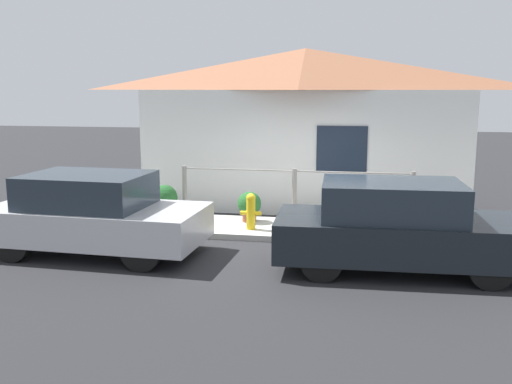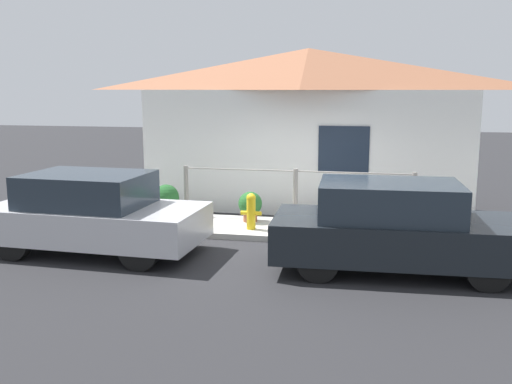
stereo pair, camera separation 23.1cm
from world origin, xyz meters
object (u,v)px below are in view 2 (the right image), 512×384
car_right (396,228)px  potted_plant_by_fence (166,199)px  potted_plant_near_hydrant (250,205)px  car_left (94,213)px  fire_hydrant (251,210)px

car_right → potted_plant_by_fence: (-4.73, 2.47, -0.20)m
car_right → potted_plant_near_hydrant: (-2.86, 2.39, -0.24)m
car_left → potted_plant_by_fence: car_left is taller
car_right → car_left: bearing=177.7°
fire_hydrant → potted_plant_by_fence: bearing=160.5°
potted_plant_near_hydrant → potted_plant_by_fence: 1.88m
car_left → potted_plant_near_hydrant: 3.30m
fire_hydrant → potted_plant_near_hydrant: size_ratio=1.14×
potted_plant_by_fence → car_left: bearing=-99.3°
car_right → potted_plant_near_hydrant: size_ratio=6.29×
car_right → fire_hydrant: bearing=144.7°
fire_hydrant → potted_plant_by_fence: 2.15m
car_left → fire_hydrant: (2.43, 1.75, -0.21)m
car_left → potted_plant_by_fence: 2.51m
potted_plant_near_hydrant → potted_plant_by_fence: bearing=177.4°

